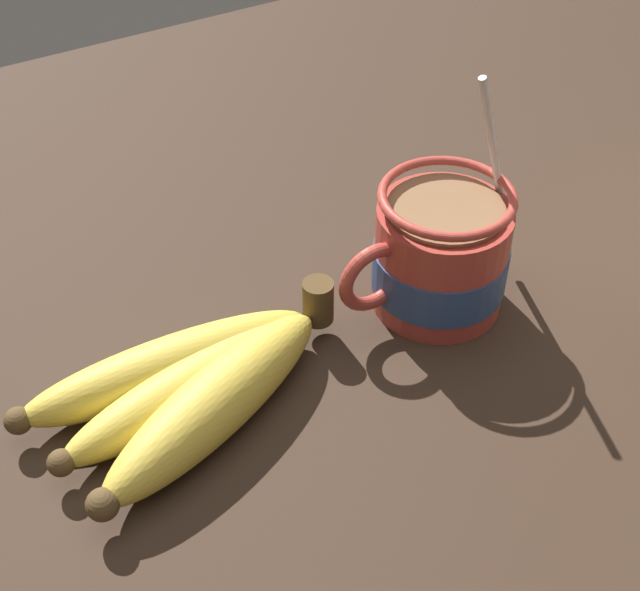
% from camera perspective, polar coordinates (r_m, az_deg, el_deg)
% --- Properties ---
extents(table, '(1.03, 1.03, 0.03)m').
position_cam_1_polar(table, '(0.58, 6.26, -4.78)').
color(table, '#332319').
rests_on(table, ground).
extents(coffee_mug, '(0.14, 0.09, 0.16)m').
position_cam_1_polar(coffee_mug, '(0.58, 7.64, 2.52)').
color(coffee_mug, '#B23D33').
rests_on(coffee_mug, table).
extents(banana_bunch, '(0.21, 0.12, 0.04)m').
position_cam_1_polar(banana_bunch, '(0.53, -8.08, -5.71)').
color(banana_bunch, '#4C381E').
rests_on(banana_bunch, table).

